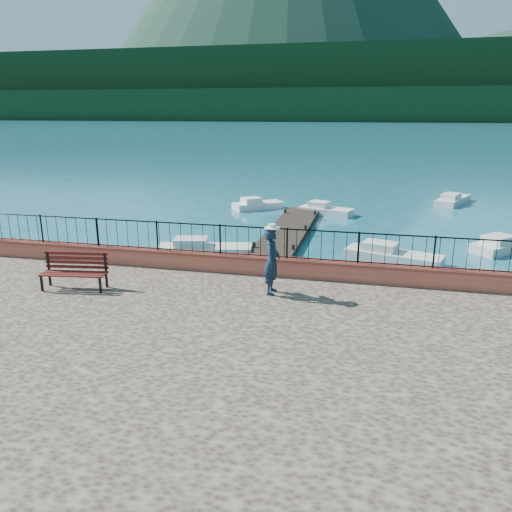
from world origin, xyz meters
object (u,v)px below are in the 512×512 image
at_px(boat_0, 205,246).
at_px(boat_2, 505,242).
at_px(boat_4, 326,208).
at_px(boat_5, 453,198).
at_px(boat_3, 258,203).
at_px(boat_1, 394,253).
at_px(park_bench, 75,279).
at_px(person, 272,261).

relative_size(boat_0, boat_2, 1.13).
bearing_deg(boat_2, boat_4, 99.16).
bearing_deg(boat_5, boat_2, -152.74).
xyz_separation_m(boat_2, boat_3, (-13.50, 7.28, 0.00)).
distance_m(boat_1, boat_3, 13.34).
bearing_deg(boat_0, boat_1, -6.45).
bearing_deg(boat_4, boat_0, -95.06).
height_order(boat_0, boat_2, same).
relative_size(park_bench, boat_1, 0.49).
height_order(boat_1, boat_5, same).
xyz_separation_m(boat_3, boat_4, (4.58, -0.87, 0.00)).
bearing_deg(park_bench, person, 1.42).
height_order(boat_3, boat_5, same).
bearing_deg(boat_1, park_bench, -118.41).
distance_m(park_bench, person, 5.85).
xyz_separation_m(boat_4, boat_5, (8.27, 5.91, 0.00)).
relative_size(person, boat_3, 0.58).
relative_size(boat_3, boat_4, 1.00).
relative_size(boat_1, boat_3, 1.24).
bearing_deg(boat_4, person, -71.55).
xyz_separation_m(park_bench, boat_5, (13.87, 24.53, -1.12)).
xyz_separation_m(person, boat_4, (-0.13, 17.64, -1.76)).
bearing_deg(boat_3, boat_0, -127.80).
height_order(person, boat_1, person).
bearing_deg(park_bench, boat_4, 64.95).
distance_m(park_bench, boat_3, 19.55).
distance_m(park_bench, boat_0, 8.39).
bearing_deg(boat_0, boat_3, 78.11).
distance_m(boat_3, boat_4, 4.66).
bearing_deg(boat_5, boat_0, 166.29).
relative_size(park_bench, boat_4, 0.60).
height_order(boat_0, boat_4, same).
relative_size(boat_1, boat_2, 1.10).
distance_m(park_bench, boat_2, 19.01).
distance_m(boat_0, boat_1, 8.30).
bearing_deg(boat_5, person, -174.86).
distance_m(boat_1, boat_4, 10.23).
relative_size(park_bench, boat_2, 0.54).
height_order(park_bench, boat_4, park_bench).
bearing_deg(boat_0, park_bench, -110.76).
distance_m(boat_3, boat_5, 13.80).
relative_size(boat_0, boat_3, 1.27).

